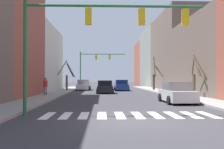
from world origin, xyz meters
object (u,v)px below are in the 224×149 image
(traffic_signal_near, at_px, (95,26))
(car_parked_right_near, at_px, (84,85))
(car_driving_away_lane, at_px, (105,87))
(street_tree_right_near, at_px, (67,77))
(traffic_signal_far, at_px, (94,62))
(pedestrian_waiting_at_curb, at_px, (45,85))
(street_tree_left_far, at_px, (195,78))
(car_at_intersection, at_px, (177,93))
(car_driving_toward_lane, at_px, (121,86))
(street_tree_left_near, at_px, (155,75))

(traffic_signal_near, distance_m, car_parked_right_near, 28.91)
(car_parked_right_near, bearing_deg, car_driving_away_lane, -159.93)
(car_parked_right_near, bearing_deg, street_tree_right_near, 136.65)
(traffic_signal_near, distance_m, traffic_signal_far, 33.60)
(traffic_signal_near, distance_m, street_tree_right_near, 26.69)
(traffic_signal_near, relative_size, pedestrian_waiting_at_curb, 5.14)
(traffic_signal_far, distance_m, street_tree_right_near, 8.79)
(traffic_signal_far, bearing_deg, street_tree_left_far, -66.47)
(street_tree_right_near, bearing_deg, traffic_signal_far, 63.38)
(traffic_signal_far, relative_size, car_at_intersection, 1.80)
(car_at_intersection, relative_size, car_driving_away_lane, 1.00)
(car_driving_toward_lane, xyz_separation_m, car_parked_right_near, (-5.88, 2.16, 0.01))
(car_driving_toward_lane, distance_m, street_tree_left_far, 16.93)
(car_driving_toward_lane, xyz_separation_m, street_tree_right_near, (-8.17, -0.27, 1.29))
(car_driving_toward_lane, xyz_separation_m, pedestrian_waiting_at_curb, (-8.78, -12.48, 0.43))
(traffic_signal_near, xyz_separation_m, car_driving_toward_lane, (3.28, 26.40, -3.74))
(pedestrian_waiting_at_curb, bearing_deg, car_driving_toward_lane, -11.02)
(street_tree_left_near, xyz_separation_m, street_tree_right_near, (-13.20, 0.16, -0.26))
(traffic_signal_near, xyz_separation_m, street_tree_right_near, (-4.89, 26.13, -2.45))
(traffic_signal_near, bearing_deg, pedestrian_waiting_at_curb, 111.55)
(car_at_intersection, distance_m, street_tree_left_near, 19.88)
(car_driving_away_lane, bearing_deg, car_driving_toward_lane, 159.32)
(traffic_signal_near, height_order, car_at_intersection, traffic_signal_near)
(pedestrian_waiting_at_curb, xyz_separation_m, street_tree_left_far, (14.40, -3.45, 0.72))
(car_parked_right_near, bearing_deg, street_tree_left_far, -147.54)
(traffic_signal_far, relative_size, street_tree_right_near, 1.84)
(car_driving_toward_lane, bearing_deg, car_at_intersection, -172.38)
(car_at_intersection, bearing_deg, street_tree_right_near, 28.69)
(traffic_signal_near, relative_size, traffic_signal_far, 1.13)
(traffic_signal_near, bearing_deg, car_parked_right_near, 95.19)
(traffic_signal_far, bearing_deg, car_at_intersection, -75.36)
(traffic_signal_near, xyz_separation_m, car_driving_away_lane, (0.70, 19.54, -3.76))
(traffic_signal_near, height_order, street_tree_right_near, traffic_signal_near)
(car_driving_toward_lane, bearing_deg, traffic_signal_far, 31.71)
(traffic_signal_far, xyz_separation_m, street_tree_left_near, (9.47, -7.61, -2.55))
(car_at_intersection, height_order, car_driving_toward_lane, car_driving_toward_lane)
(traffic_signal_near, bearing_deg, street_tree_left_far, 49.59)
(street_tree_left_far, relative_size, street_tree_right_near, 0.88)
(street_tree_left_near, bearing_deg, street_tree_left_far, -87.80)
(street_tree_left_far, bearing_deg, pedestrian_waiting_at_curb, 166.54)
(car_driving_toward_lane, bearing_deg, street_tree_left_near, -94.93)
(car_at_intersection, distance_m, pedestrian_waiting_at_curb, 13.78)
(car_parked_right_near, distance_m, car_driving_away_lane, 9.59)
(street_tree_right_near, bearing_deg, car_driving_away_lane, -49.68)
(traffic_signal_far, relative_size, car_driving_toward_lane, 1.78)
(car_at_intersection, distance_m, street_tree_left_far, 5.25)
(traffic_signal_near, distance_m, street_tree_left_far, 13.99)
(traffic_signal_far, distance_m, pedestrian_waiting_at_curb, 20.47)
(car_at_intersection, height_order, street_tree_left_far, street_tree_left_far)
(car_parked_right_near, xyz_separation_m, car_driving_away_lane, (3.29, -9.01, -0.02))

